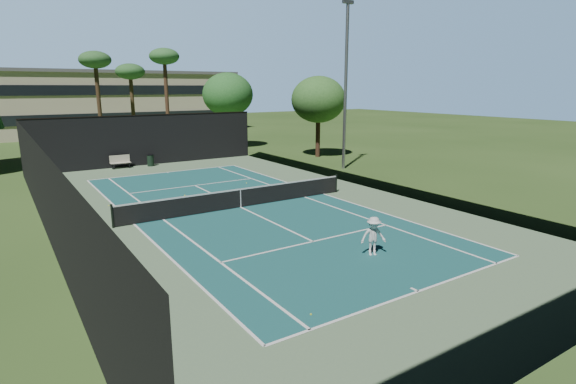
# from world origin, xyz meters

# --- Properties ---
(ground) EXTENTS (160.00, 160.00, 0.00)m
(ground) POSITION_xyz_m (0.00, 0.00, 0.00)
(ground) COLOR #2F4D1D
(ground) RESTS_ON ground
(apron_slab) EXTENTS (18.00, 32.00, 0.01)m
(apron_slab) POSITION_xyz_m (0.00, 0.00, 0.01)
(apron_slab) COLOR #5C7A56
(apron_slab) RESTS_ON ground
(court_surface) EXTENTS (10.97, 23.77, 0.01)m
(court_surface) POSITION_xyz_m (0.00, 0.00, 0.01)
(court_surface) COLOR #1A5455
(court_surface) RESTS_ON ground
(court_lines) EXTENTS (11.07, 23.87, 0.01)m
(court_lines) POSITION_xyz_m (0.00, 0.00, 0.02)
(court_lines) COLOR white
(court_lines) RESTS_ON ground
(tennis_net) EXTENTS (12.90, 0.10, 1.10)m
(tennis_net) POSITION_xyz_m (0.00, 0.00, 0.56)
(tennis_net) COLOR black
(tennis_net) RESTS_ON ground
(fence) EXTENTS (18.04, 32.05, 4.03)m
(fence) POSITION_xyz_m (0.00, 0.06, 2.01)
(fence) COLOR black
(fence) RESTS_ON ground
(player) EXTENTS (1.10, 0.90, 1.49)m
(player) POSITION_xyz_m (1.02, -8.80, 0.74)
(player) COLOR silver
(player) RESTS_ON ground
(tennis_ball_a) EXTENTS (0.06, 0.06, 0.06)m
(tennis_ball_a) POSITION_xyz_m (-3.63, -11.25, 0.03)
(tennis_ball_a) COLOR #BDD02F
(tennis_ball_a) RESTS_ON ground
(tennis_ball_b) EXTENTS (0.07, 0.07, 0.07)m
(tennis_ball_b) POSITION_xyz_m (-1.54, 4.05, 0.04)
(tennis_ball_b) COLOR #D9EB35
(tennis_ball_b) RESTS_ON ground
(tennis_ball_c) EXTENTS (0.07, 0.07, 0.07)m
(tennis_ball_c) POSITION_xyz_m (3.08, 5.17, 0.04)
(tennis_ball_c) COLOR #CDF036
(tennis_ball_c) RESTS_ON ground
(tennis_ball_d) EXTENTS (0.06, 0.06, 0.06)m
(tennis_ball_d) POSITION_xyz_m (-5.74, 4.09, 0.03)
(tennis_ball_d) COLOR yellow
(tennis_ball_d) RESTS_ON ground
(park_bench) EXTENTS (1.50, 0.45, 1.02)m
(park_bench) POSITION_xyz_m (-2.45, 15.54, 0.55)
(park_bench) COLOR beige
(park_bench) RESTS_ON ground
(trash_bin) EXTENTS (0.56, 0.56, 0.95)m
(trash_bin) POSITION_xyz_m (-0.18, 15.26, 0.48)
(trash_bin) COLOR black
(trash_bin) RESTS_ON ground
(palm_a) EXTENTS (2.80, 2.80, 9.32)m
(palm_a) POSITION_xyz_m (-2.00, 24.00, 8.19)
(palm_a) COLOR #44301D
(palm_a) RESTS_ON ground
(palm_b) EXTENTS (2.80, 2.80, 8.42)m
(palm_b) POSITION_xyz_m (1.50, 26.00, 7.36)
(palm_b) COLOR #47351E
(palm_b) RESTS_ON ground
(palm_c) EXTENTS (2.80, 2.80, 9.77)m
(palm_c) POSITION_xyz_m (4.00, 23.00, 8.60)
(palm_c) COLOR #4D3221
(palm_c) RESTS_ON ground
(decid_tree_a) EXTENTS (5.12, 5.12, 7.62)m
(decid_tree_a) POSITION_xyz_m (10.00, 22.00, 5.42)
(decid_tree_a) COLOR #432A1D
(decid_tree_a) RESTS_ON ground
(decid_tree_b) EXTENTS (4.80, 4.80, 7.14)m
(decid_tree_b) POSITION_xyz_m (14.00, 12.00, 5.08)
(decid_tree_b) COLOR #462B1E
(decid_tree_b) RESTS_ON ground
(campus_building) EXTENTS (40.50, 12.50, 8.30)m
(campus_building) POSITION_xyz_m (0.00, 45.98, 4.21)
(campus_building) COLOR #C4B898
(campus_building) RESTS_ON ground
(light_pole) EXTENTS (0.90, 0.25, 12.22)m
(light_pole) POSITION_xyz_m (12.00, 6.00, 6.46)
(light_pole) COLOR #94969C
(light_pole) RESTS_ON ground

